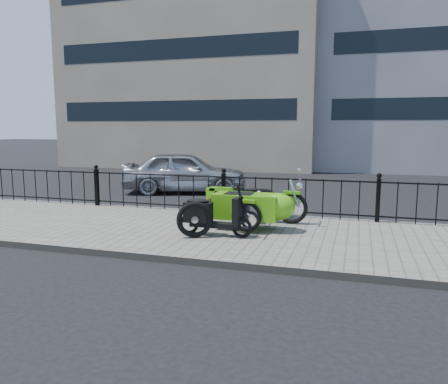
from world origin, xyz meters
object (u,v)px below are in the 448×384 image
(spare_tire, at_px, (195,220))
(motorcycle_sidecar, at_px, (257,205))
(sedan_car, at_px, (185,172))
(scooter, at_px, (210,216))

(spare_tire, bearing_deg, motorcycle_sidecar, 50.17)
(spare_tire, height_order, sedan_car, sedan_car)
(scooter, distance_m, sedan_car, 6.42)
(motorcycle_sidecar, relative_size, spare_tire, 3.33)
(scooter, xyz_separation_m, sedan_car, (-2.84, 5.75, 0.19))
(motorcycle_sidecar, relative_size, scooter, 1.57)
(scooter, bearing_deg, sedan_car, 116.32)
(scooter, bearing_deg, spare_tire, -129.87)
(scooter, height_order, sedan_car, sedan_car)
(spare_tire, bearing_deg, sedan_car, 113.68)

